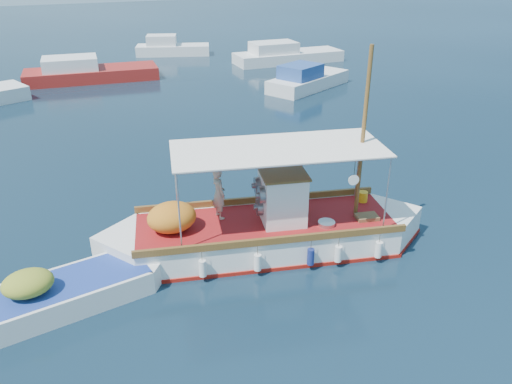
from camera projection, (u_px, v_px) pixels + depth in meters
name	position (u px, v px, depth m)	size (l,w,h in m)	color
ground	(275.00, 241.00, 14.87)	(160.00, 160.00, 0.00)	black
fishing_caique	(263.00, 232.00, 14.33)	(9.40, 4.15, 5.89)	white
dinghy	(61.00, 296.00, 12.07)	(5.57, 2.22, 1.38)	white
bg_boat_n	(88.00, 73.00, 33.01)	(8.69, 3.55, 1.80)	maroon
bg_boat_ne	(307.00, 81.00, 31.10)	(6.38, 4.63, 1.80)	silver
bg_boat_e	(285.00, 56.00, 38.38)	(8.45, 2.85, 1.80)	silver
bg_boat_far_n	(171.00, 49.00, 41.20)	(6.24, 3.75, 1.80)	silver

